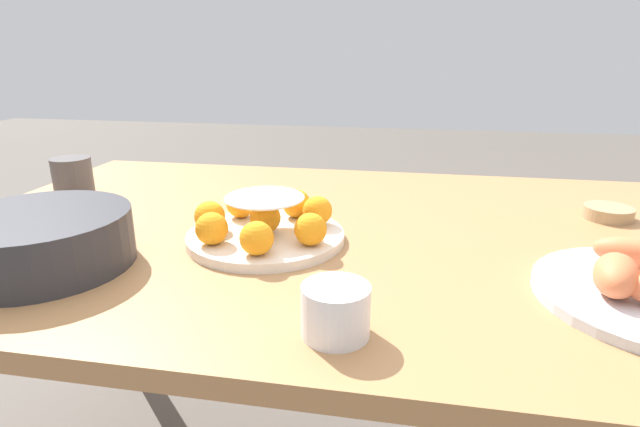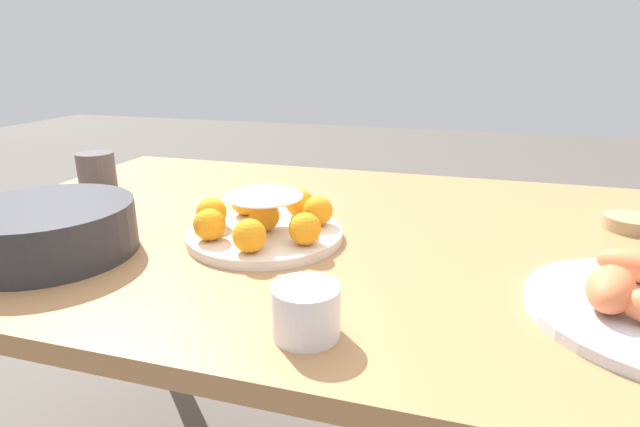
% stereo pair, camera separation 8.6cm
% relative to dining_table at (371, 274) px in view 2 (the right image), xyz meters
% --- Properties ---
extents(dining_table, '(1.57, 0.90, 0.72)m').
position_rel_dining_table_xyz_m(dining_table, '(0.00, 0.00, 0.00)').
color(dining_table, '#A87547').
rests_on(dining_table, ground_plane).
extents(cake_plate, '(0.27, 0.27, 0.09)m').
position_rel_dining_table_xyz_m(cake_plate, '(0.17, 0.09, 0.12)').
color(cake_plate, silver).
rests_on(cake_plate, dining_table).
extents(serving_bowl, '(0.26, 0.26, 0.08)m').
position_rel_dining_table_xyz_m(serving_bowl, '(0.47, 0.24, 0.13)').
color(serving_bowl, '#2D2D33').
rests_on(serving_bowl, dining_table).
extents(sauce_bowl, '(0.09, 0.09, 0.02)m').
position_rel_dining_table_xyz_m(sauce_bowl, '(-0.44, -0.14, 0.10)').
color(sauce_bowl, tan).
rests_on(sauce_bowl, dining_table).
extents(cup_near, '(0.08, 0.08, 0.08)m').
position_rel_dining_table_xyz_m(cup_near, '(0.66, -0.10, 0.13)').
color(cup_near, '#4C4747').
rests_on(cup_near, dining_table).
extents(cup_far, '(0.08, 0.08, 0.06)m').
position_rel_dining_table_xyz_m(cup_far, '(0.01, 0.35, 0.11)').
color(cup_far, white).
rests_on(cup_far, dining_table).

